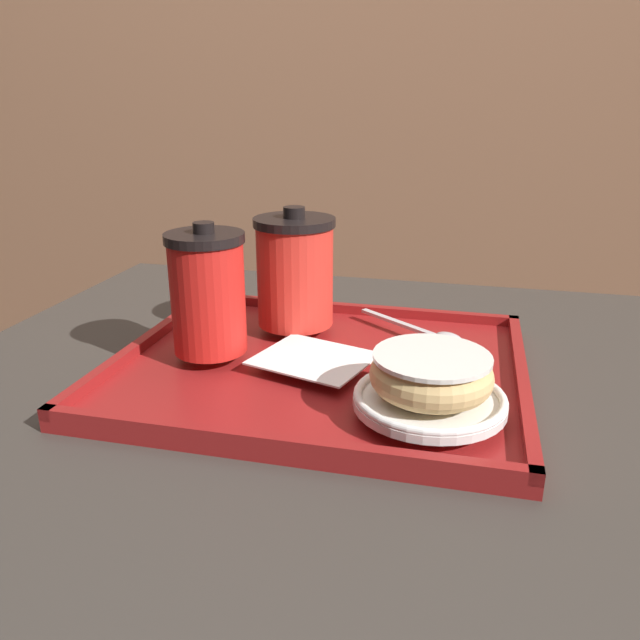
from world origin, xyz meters
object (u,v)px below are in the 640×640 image
(donut_chocolate_glazed, at_px, (431,373))
(spoon, at_px, (432,333))
(coffee_cup_front, at_px, (208,292))
(coffee_cup_rear, at_px, (295,271))

(donut_chocolate_glazed, bearing_deg, spoon, 93.24)
(coffee_cup_front, bearing_deg, spoon, 22.64)
(coffee_cup_rear, bearing_deg, coffee_cup_front, -122.57)
(coffee_cup_front, relative_size, spoon, 1.05)
(coffee_cup_front, bearing_deg, donut_chocolate_glazed, -17.68)
(coffee_cup_front, distance_m, donut_chocolate_glazed, 0.26)
(donut_chocolate_glazed, height_order, spoon, donut_chocolate_glazed)
(coffee_cup_rear, height_order, spoon, coffee_cup_rear)
(coffee_cup_rear, xyz_separation_m, donut_chocolate_glazed, (0.18, -0.18, -0.03))
(coffee_cup_front, relative_size, donut_chocolate_glazed, 1.29)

